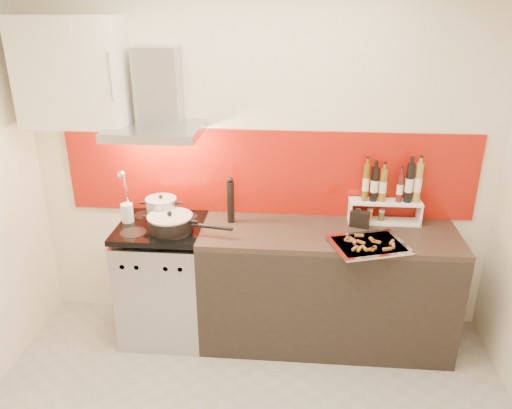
# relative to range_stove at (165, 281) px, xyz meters

# --- Properties ---
(back_wall) EXTENTS (3.40, 0.02, 2.60)m
(back_wall) POSITION_rel_range_stove_xyz_m (0.70, 0.30, 0.86)
(back_wall) COLOR silver
(back_wall) RESTS_ON ground
(backsplash) EXTENTS (3.00, 0.02, 0.64)m
(backsplash) POSITION_rel_range_stove_xyz_m (0.75, 0.29, 0.78)
(backsplash) COLOR #9B1808
(backsplash) RESTS_ON back_wall
(range_stove) EXTENTS (0.60, 0.60, 0.91)m
(range_stove) POSITION_rel_range_stove_xyz_m (0.00, 0.00, 0.00)
(range_stove) COLOR #B7B7BA
(range_stove) RESTS_ON ground
(counter) EXTENTS (1.80, 0.60, 0.90)m
(counter) POSITION_rel_range_stove_xyz_m (1.20, 0.00, 0.01)
(counter) COLOR black
(counter) RESTS_ON ground
(range_hood) EXTENTS (0.62, 0.50, 0.61)m
(range_hood) POSITION_rel_range_stove_xyz_m (0.00, 0.14, 1.30)
(range_hood) COLOR #B7B7BA
(range_hood) RESTS_ON back_wall
(upper_cabinet) EXTENTS (0.70, 0.35, 0.72)m
(upper_cabinet) POSITION_rel_range_stove_xyz_m (-0.55, 0.13, 1.51)
(upper_cabinet) COLOR white
(upper_cabinet) RESTS_ON back_wall
(stock_pot) EXTENTS (0.22, 0.22, 0.19)m
(stock_pot) POSITION_rel_range_stove_xyz_m (-0.01, 0.09, 0.55)
(stock_pot) COLOR #B7B7BA
(stock_pot) RESTS_ON range_stove
(saute_pan) EXTENTS (0.61, 0.31, 0.15)m
(saute_pan) POSITION_rel_range_stove_xyz_m (0.10, -0.08, 0.52)
(saute_pan) COLOR black
(saute_pan) RESTS_ON range_stove
(utensil_jar) EXTENTS (0.09, 0.13, 0.42)m
(utensil_jar) POSITION_rel_range_stove_xyz_m (-0.24, 0.02, 0.58)
(utensil_jar) COLOR silver
(utensil_jar) RESTS_ON range_stove
(pepper_mill) EXTENTS (0.05, 0.05, 0.34)m
(pepper_mill) POSITION_rel_range_stove_xyz_m (0.50, 0.11, 0.62)
(pepper_mill) COLOR black
(pepper_mill) RESTS_ON counter
(step_shelf) EXTENTS (0.51, 0.14, 0.46)m
(step_shelf) POSITION_rel_range_stove_xyz_m (1.62, 0.20, 0.66)
(step_shelf) COLOR white
(step_shelf) RESTS_ON counter
(caddy_box) EXTENTS (0.15, 0.09, 0.12)m
(caddy_box) POSITION_rel_range_stove_xyz_m (1.41, 0.11, 0.52)
(caddy_box) COLOR black
(caddy_box) RESTS_ON counter
(baking_tray) EXTENTS (0.56, 0.49, 0.03)m
(baking_tray) POSITION_rel_range_stove_xyz_m (1.44, -0.20, 0.47)
(baking_tray) COLOR silver
(baking_tray) RESTS_ON counter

